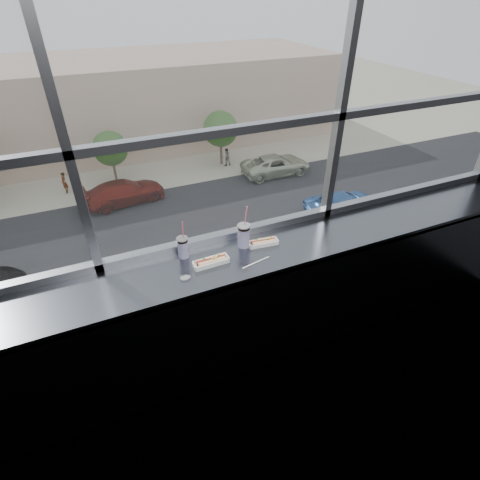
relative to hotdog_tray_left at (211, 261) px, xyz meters
name	(u,v)px	position (x,y,z in m)	size (l,w,h in m)	color
floor	(307,479)	(0.22, -1.22, -1.13)	(6.00, 6.00, 0.00)	#232326
wall_back_lower	(226,288)	(0.22, 0.28, -0.58)	(6.00, 6.00, 0.00)	black
window_glass	(219,86)	(0.22, 0.30, 1.17)	(6.00, 6.00, 0.00)	silver
window_mullions	(220,87)	(0.22, 0.28, 1.17)	(6.00, 0.08, 2.40)	gray
counter	(237,260)	(0.22, 0.01, -0.06)	(6.00, 0.55, 0.06)	slate
counter_fascia	(250,328)	(0.22, -0.25, -0.58)	(6.00, 0.04, 1.04)	slate
hotdog_tray_left	(211,261)	(0.00, 0.00, 0.00)	(0.28, 0.10, 0.07)	white
hotdog_tray_right	(263,242)	(0.47, 0.07, 0.00)	(0.25, 0.11, 0.06)	white
soda_cup_left	(183,246)	(-0.16, 0.18, 0.07)	(0.09, 0.09, 0.33)	white
soda_cup_right	(244,235)	(0.32, 0.12, 0.08)	(0.10, 0.10, 0.38)	white
loose_straw	(256,263)	(0.32, -0.12, -0.02)	(0.01, 0.01, 0.25)	white
wrapper	(185,277)	(-0.23, -0.09, -0.02)	(0.09, 0.06, 0.02)	silver
plaza_ground	(87,129)	(0.22, 43.78, -12.13)	(120.00, 120.00, 0.00)	#A7A28A
plaza_near	(168,393)	(0.22, 7.28, -12.11)	(50.00, 14.00, 0.04)	#A7A28A
street_asphalt	(119,232)	(0.22, 20.28, -12.10)	(80.00, 10.00, 0.06)	black
far_sidewalk	(104,184)	(0.22, 28.28, -12.11)	(80.00, 6.00, 0.04)	#A7A28A
far_building	(83,105)	(0.22, 38.28, -8.13)	(50.00, 14.00, 8.00)	tan
car_near_e	(345,201)	(15.42, 16.28, -11.02)	(6.27, 2.61, 2.09)	#2B5BA2
car_far_c	(276,162)	(14.19, 24.28, -10.96)	(6.66, 2.77, 2.22)	#B3BC9B
car_far_b	(124,189)	(1.36, 24.28, -10.91)	(6.92, 2.88, 2.31)	#640E05
pedestrian_d	(226,155)	(10.97, 27.73, -11.12)	(0.86, 0.64, 1.93)	#66605B
pedestrian_b	(64,181)	(-2.69, 27.85, -11.08)	(0.90, 0.67, 2.02)	#66605B
tree_center	(110,149)	(1.26, 28.28, -9.20)	(2.76, 2.76, 4.31)	#47382B
tree_right	(220,129)	(10.69, 28.28, -8.86)	(3.08, 3.08, 4.81)	#47382B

